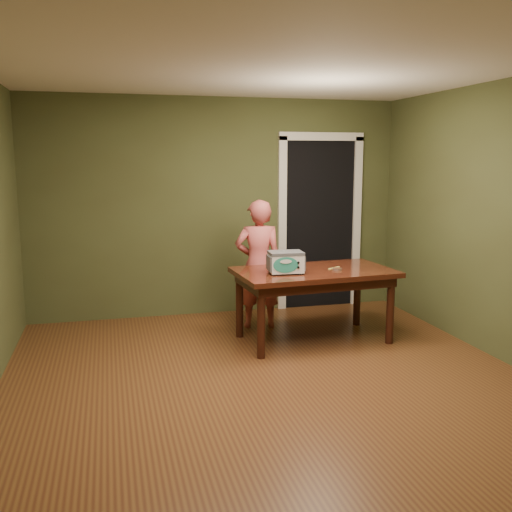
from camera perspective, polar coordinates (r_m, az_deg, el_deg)
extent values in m
plane|color=brown|center=(4.83, 2.08, -13.20)|extent=(5.00, 5.00, 0.00)
cube|color=#454F2A|center=(6.91, -3.81, 4.87)|extent=(4.50, 0.02, 2.60)
cube|color=#454F2A|center=(2.26, 20.85, -5.87)|extent=(4.50, 0.02, 2.60)
cube|color=white|center=(4.51, 2.29, 18.88)|extent=(4.50, 5.00, 0.02)
cube|color=black|center=(7.57, 5.51, 3.37)|extent=(0.90, 0.60, 2.10)
cube|color=black|center=(7.27, 6.36, 3.10)|extent=(0.90, 0.02, 2.10)
cube|color=white|center=(7.10, 2.62, 2.98)|extent=(0.10, 0.06, 2.20)
cube|color=white|center=(7.45, 10.00, 3.17)|extent=(0.10, 0.06, 2.20)
cube|color=white|center=(7.22, 6.57, 11.79)|extent=(1.10, 0.06, 0.10)
cube|color=#33130B|center=(5.90, 5.83, -1.63)|extent=(1.66, 1.01, 0.05)
cube|color=black|center=(5.92, 5.82, -2.34)|extent=(1.53, 0.88, 0.10)
cylinder|color=black|center=(5.42, 0.51, -6.68)|extent=(0.08, 0.08, 0.70)
cylinder|color=black|center=(6.07, -1.66, -4.91)|extent=(0.08, 0.08, 0.70)
cylinder|color=black|center=(6.01, 13.28, -5.30)|extent=(0.08, 0.08, 0.70)
cylinder|color=black|center=(6.60, 10.08, -3.86)|extent=(0.08, 0.08, 0.70)
cylinder|color=#4C4F54|center=(5.59, 1.84, -1.89)|extent=(0.02, 0.02, 0.01)
cylinder|color=#4C4F54|center=(5.76, 1.46, -1.54)|extent=(0.02, 0.02, 0.01)
cylinder|color=#4C4F54|center=(5.65, 4.53, -1.78)|extent=(0.02, 0.02, 0.01)
cylinder|color=#4C4F54|center=(5.82, 4.08, -1.44)|extent=(0.02, 0.02, 0.01)
cube|color=white|center=(5.69, 2.99, -0.68)|extent=(0.34, 0.26, 0.19)
cube|color=#4C4F54|center=(5.67, 3.00, 0.31)|extent=(0.35, 0.26, 0.03)
cube|color=#4C4F54|center=(5.65, 1.30, -0.73)|extent=(0.03, 0.21, 0.14)
cube|color=#4C4F54|center=(5.73, 4.66, -0.62)|extent=(0.03, 0.21, 0.14)
ellipsoid|color=teal|center=(5.56, 3.00, -0.91)|extent=(0.25, 0.02, 0.16)
cylinder|color=black|center=(5.59, 4.26, -0.66)|extent=(0.02, 0.01, 0.02)
cylinder|color=black|center=(5.60, 4.26, -1.13)|extent=(0.02, 0.01, 0.02)
cylinder|color=silver|center=(5.91, 8.12, -1.31)|extent=(0.10, 0.10, 0.02)
cylinder|color=#4E2B1A|center=(5.91, 8.12, -1.24)|extent=(0.09, 0.09, 0.01)
cube|color=#CFCD5A|center=(6.01, 7.82, -1.19)|extent=(0.16, 0.12, 0.01)
imported|color=#C0524F|center=(6.35, 0.25, -0.81)|extent=(0.58, 0.43, 1.44)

